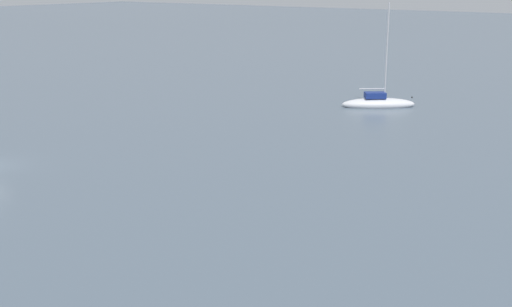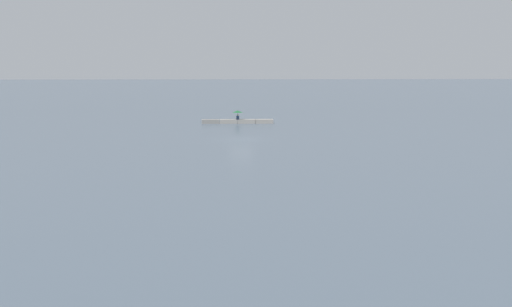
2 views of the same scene
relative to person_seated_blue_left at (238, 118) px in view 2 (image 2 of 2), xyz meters
The scene contains 4 objects.
ground_plane 21.46m from the person_seated_blue_left, 89.93° to the left, with size 500.00×500.00×0.00m, color slate.
seawall_pier 0.58m from the person_seated_blue_left, 82.65° to the right, with size 10.23×1.40×0.57m.
person_seated_blue_left is the anchor object (origin of this frame).
umbrella_open_green 0.89m from the person_seated_blue_left, 92.60° to the right, with size 1.48×1.48×1.31m.
Camera 2 is at (2.09, 87.44, 9.34)m, focal length 53.46 mm.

